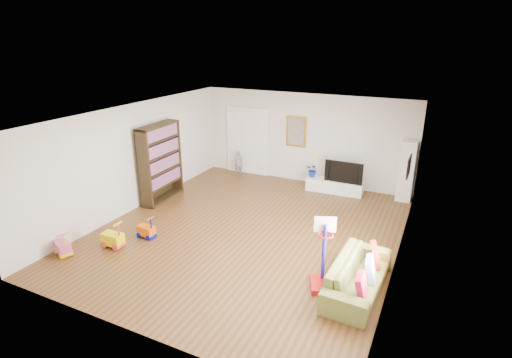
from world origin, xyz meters
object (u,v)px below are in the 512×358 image
at_px(media_console, 334,186).
at_px(basketball_hoop, 325,255).
at_px(sofa, 358,275).
at_px(bookshelf, 160,163).

distance_m(media_console, basketball_hoop, 4.74).
height_order(sofa, basketball_hoop, basketball_hoop).
distance_m(sofa, basketball_hoop, 0.70).
bearing_deg(sofa, basketball_hoop, 111.22).
distance_m(bookshelf, sofa, 6.09).
bearing_deg(media_console, bookshelf, -150.45).
xyz_separation_m(bookshelf, basketball_hoop, (5.17, -2.06, -0.40)).
bearing_deg(sofa, bookshelf, 74.43).
height_order(media_console, sofa, sofa).
distance_m(media_console, sofa, 4.70).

